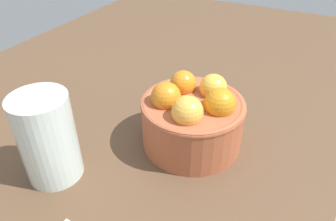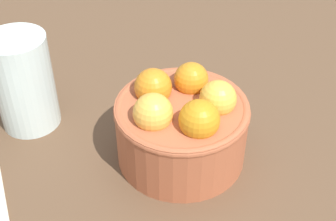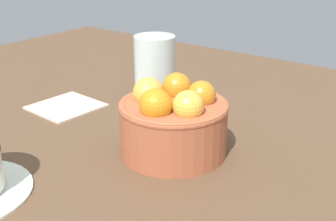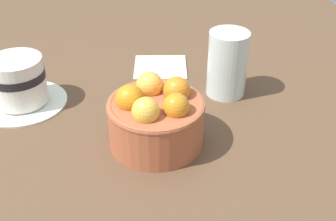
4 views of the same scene
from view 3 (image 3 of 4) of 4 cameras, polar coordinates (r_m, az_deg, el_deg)
The scene contains 4 objects.
ground_plane at distance 58.06cm, azimuth 0.68°, elevation -7.42°, with size 137.31×99.82×4.62cm, color brown.
terracotta_bowl at distance 55.05cm, azimuth 0.68°, elevation -1.32°, with size 13.71×13.71×9.59cm.
water_glass at distance 71.57cm, azimuth -1.72°, elevation 5.28°, with size 6.62×6.62×11.14cm, color silver.
folded_napkin at distance 72.85cm, azimuth -13.09°, elevation 0.61°, with size 9.59×9.89×0.60cm, color beige.
Camera 3 is at (29.81, -40.74, 26.37)cm, focal length 47.02 mm.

